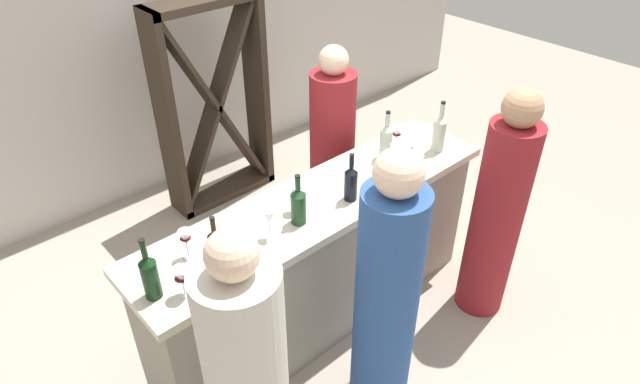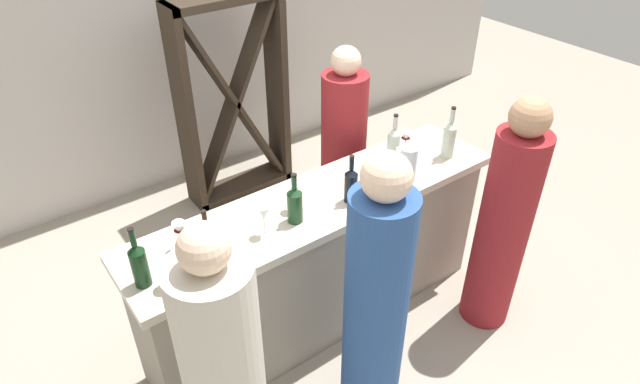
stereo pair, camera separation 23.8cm
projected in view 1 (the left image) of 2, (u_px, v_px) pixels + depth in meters
The scene contains 20 objects.
ground_plane at pixel (320, 317), 3.63m from camera, with size 12.00×12.00×0.00m, color #9E9384.
back_wall at pixel (129, 29), 4.17m from camera, with size 8.00×0.10×2.80m, color #BCB7B2.
bar_counter at pixel (320, 263), 3.35m from camera, with size 2.31×0.55×0.97m.
wine_rack at pixel (214, 106), 4.34m from camera, with size 0.90×0.28×1.69m.
wine_bottle_leftmost_dark_green at pixel (150, 275), 2.39m from camera, with size 0.08×0.08×0.33m.
wine_bottle_second_left_amber_brown at pixel (216, 246), 2.59m from camera, with size 0.07×0.07×0.27m.
wine_bottle_center_olive_green at pixel (298, 205), 2.84m from camera, with size 0.08×0.08×0.30m.
wine_bottle_second_right_near_black at pixel (351, 182), 3.01m from camera, with size 0.07×0.07×0.29m.
wine_bottle_rightmost_clear_pale at pixel (386, 140), 3.38m from camera, with size 0.08×0.08×0.32m.
wine_bottle_far_right_clear_pale at pixel (439, 132), 3.45m from camera, with size 0.08×0.08×0.34m.
wine_glass_near_left at pixel (182, 277), 2.41m from camera, with size 0.08×0.08×0.16m.
wine_glass_near_center at pixel (269, 218), 2.73m from camera, with size 0.06×0.06×0.17m.
wine_glass_near_right at pixel (396, 151), 3.31m from camera, with size 0.08×0.08×0.14m.
wine_glass_far_left at pixel (296, 193), 2.92m from camera, with size 0.07×0.07×0.16m.
wine_glass_far_center at pixel (186, 239), 2.61m from camera, with size 0.06×0.06×0.16m.
wine_glass_far_right at pixel (397, 134), 3.49m from camera, with size 0.07×0.07×0.15m.
water_pitcher at pixel (403, 160), 3.22m from camera, with size 0.10×0.10×0.22m.
person_left_guest at pixel (497, 215), 3.33m from camera, with size 0.34×0.34×1.57m.
person_center_guest at pixel (386, 298), 2.73m from camera, with size 0.38×0.38×1.63m.
person_server_behind at pixel (332, 159), 3.89m from camera, with size 0.35×0.35×1.57m.
Camera 1 is at (-1.66, -1.86, 2.77)m, focal length 30.60 mm.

